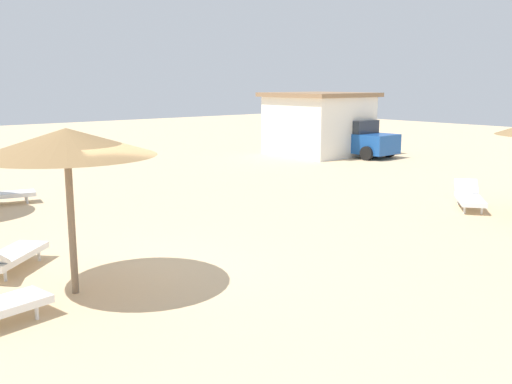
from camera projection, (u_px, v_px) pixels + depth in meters
ground_plane at (131, 276)px, 10.62m from camera, size 80.00×80.00×0.00m
parasol_1 at (67, 143)px, 9.32m from camera, size 2.88×2.88×2.77m
lounger_0 at (469, 197)px, 16.28m from camera, size 1.68×1.88×0.70m
lounger_6 at (7, 256)px, 10.78m from camera, size 1.75×1.84×0.67m
parked_car at (354, 139)px, 27.69m from camera, size 4.08×2.15×1.72m
beach_cabana at (319, 123)px, 28.12m from camera, size 4.41×4.26×2.98m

